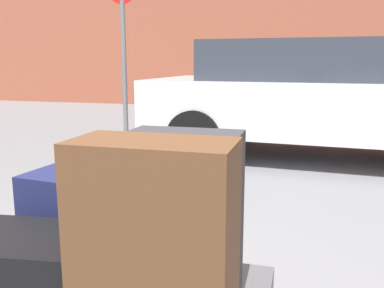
% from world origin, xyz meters
% --- Properties ---
extents(suitcase_maroon_front_left, '(0.56, 0.48, 0.20)m').
position_xyz_m(suitcase_maroon_front_left, '(-0.13, 0.11, 0.44)').
color(suitcase_maroon_front_left, maroon).
rests_on(suitcase_maroon_front_left, luggage_cart).
extents(suitcase_brown_stacked_top, '(0.41, 0.22, 0.66)m').
position_xyz_m(suitcase_brown_stacked_top, '(0.30, -0.28, 0.67)').
color(suitcase_brown_stacked_top, '#51331E').
rests_on(suitcase_brown_stacked_top, luggage_cart).
extents(duffel_bag_black_rear_right, '(0.61, 0.36, 0.34)m').
position_xyz_m(duffel_bag_black_rear_right, '(-0.13, -0.23, 0.51)').
color(duffel_bag_black_rear_right, black).
rests_on(duffel_bag_black_rear_right, luggage_cart).
extents(suitcase_charcoal_center, '(0.37, 0.27, 0.62)m').
position_xyz_m(suitcase_charcoal_center, '(0.28, 0.01, 0.65)').
color(suitcase_charcoal_center, '#2D2D33').
rests_on(suitcase_charcoal_center, luggage_cart).
extents(duffel_bag_navy_topmost_pile, '(0.45, 0.30, 0.23)m').
position_xyz_m(duffel_bag_navy_topmost_pile, '(-0.13, 0.11, 0.66)').
color(duffel_bag_navy_topmost_pile, '#191E47').
rests_on(duffel_bag_navy_topmost_pile, suitcase_maroon_front_left).
extents(parked_car, '(4.41, 2.14, 1.42)m').
position_xyz_m(parked_car, '(0.86, 4.15, 0.76)').
color(parked_car, silver).
rests_on(parked_car, ground_plane).
extents(bollard_kerb_near, '(0.27, 0.27, 0.72)m').
position_xyz_m(bollard_kerb_near, '(2.06, 7.31, 0.36)').
color(bollard_kerb_near, '#383838').
rests_on(bollard_kerb_near, ground_plane).
extents(no_parking_sign, '(0.49, 0.13, 2.47)m').
position_xyz_m(no_parking_sign, '(-1.91, 4.55, 1.52)').
color(no_parking_sign, slate).
rests_on(no_parking_sign, ground_plane).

